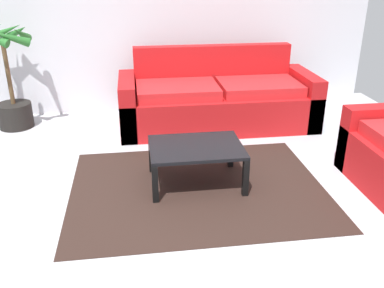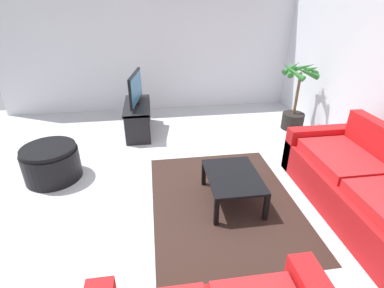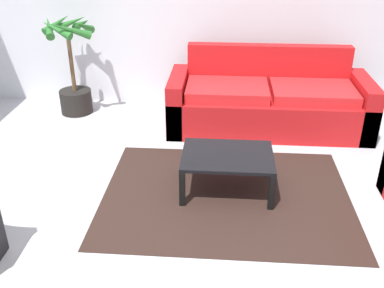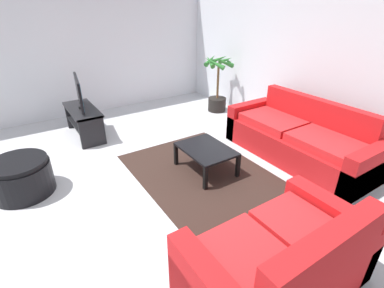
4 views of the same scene
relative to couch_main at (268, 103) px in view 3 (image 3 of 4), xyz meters
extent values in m
plane|color=#B2B2B7|center=(-0.87, -2.28, -0.30)|extent=(6.60, 6.60, 0.00)
cube|color=red|center=(0.00, -0.03, -0.09)|extent=(2.29, 0.90, 0.42)
cube|color=red|center=(0.00, 0.34, 0.36)|extent=(1.93, 0.16, 0.48)
cube|color=red|center=(-1.05, -0.03, 0.01)|extent=(0.18, 0.90, 0.62)
cube|color=red|center=(1.05, -0.03, 0.01)|extent=(0.18, 0.90, 0.62)
cube|color=red|center=(-0.48, -0.08, 0.18)|extent=(0.92, 0.66, 0.12)
cube|color=red|center=(0.48, -0.08, 0.18)|extent=(0.92, 0.66, 0.12)
cube|color=black|center=(-0.47, -1.42, 0.05)|extent=(0.81, 0.60, 0.03)
cube|color=black|center=(-0.84, -1.70, -0.14)|extent=(0.05, 0.05, 0.33)
cube|color=black|center=(-0.09, -1.70, -0.14)|extent=(0.05, 0.05, 0.33)
cube|color=black|center=(-0.84, -1.14, -0.14)|extent=(0.05, 0.05, 0.33)
cube|color=black|center=(-0.09, -1.14, -0.14)|extent=(0.05, 0.05, 0.33)
cube|color=black|center=(-0.47, -1.52, -0.30)|extent=(2.20, 1.70, 0.01)
cylinder|color=black|center=(-2.39, 0.27, -0.16)|extent=(0.40, 0.40, 0.29)
cylinder|color=brown|center=(-2.39, 0.27, 0.37)|extent=(0.05, 0.05, 0.75)
cone|color=#286C29|center=(-2.18, 0.25, 0.79)|extent=(0.13, 0.44, 0.25)
cone|color=#286C29|center=(-2.25, 0.40, 0.79)|extent=(0.35, 0.36, 0.23)
cone|color=#286C29|center=(-2.40, 0.46, 0.79)|extent=(0.40, 0.12, 0.23)
cone|color=#286C29|center=(-2.55, 0.38, 0.79)|extent=(0.31, 0.38, 0.23)
cone|color=#286C29|center=(-2.58, 0.19, 0.79)|extent=(0.25, 0.42, 0.24)
cone|color=#286C29|center=(-2.45, 0.08, 0.79)|extent=(0.41, 0.21, 0.23)
cone|color=#286C29|center=(-2.28, 0.06, 0.79)|extent=(0.46, 0.32, 0.26)
camera|label=1|loc=(-0.97, -4.72, 1.54)|focal=39.45mm
camera|label=2|loc=(2.25, -2.30, 1.93)|focal=27.03mm
camera|label=3|loc=(-0.52, -4.87, 1.92)|focal=41.40mm
camera|label=4|loc=(2.39, -3.51, 1.92)|focal=26.47mm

